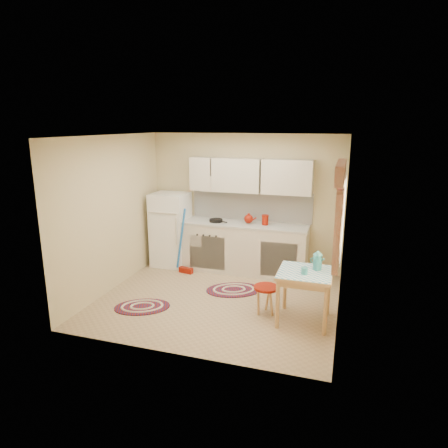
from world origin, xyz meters
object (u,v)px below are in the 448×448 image
Objects in this scene: base_cabinets at (245,249)px; table at (304,297)px; fridge at (171,230)px; stool at (266,300)px.

base_cabinets is 3.12× the size of table.
fridge is 3.33× the size of stool.
base_cabinets is (1.45, 0.05, -0.26)m from fridge.
fridge is 1.94× the size of table.
stool is at bearing 174.39° from table.
fridge reaches higher than table.
base_cabinets is at bearing 114.90° from stool.
base_cabinets is 2.04m from table.
stool is (-0.54, 0.05, -0.15)m from table.
fridge is at bearing -178.03° from base_cabinets.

